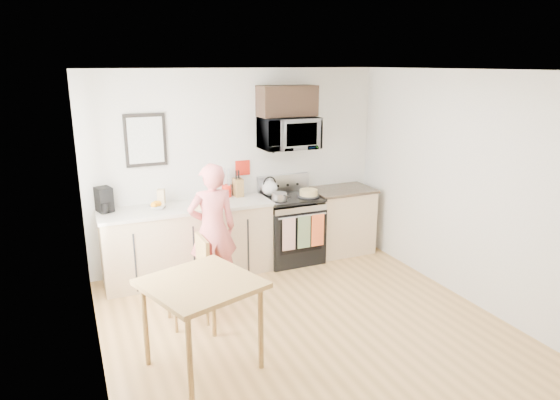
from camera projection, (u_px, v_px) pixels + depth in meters
name	position (u px, v px, depth m)	size (l,w,h in m)	color
floor	(316.00, 338.00, 5.00)	(4.60, 4.60, 0.00)	#A4783F
back_wall	(239.00, 168.00, 6.69)	(4.00, 0.04, 2.60)	silver
front_wall	(522.00, 331.00, 2.62)	(4.00, 0.04, 2.60)	silver
left_wall	(92.00, 244.00, 3.89)	(0.04, 4.60, 2.60)	silver
right_wall	(481.00, 192.00, 5.43)	(0.04, 4.60, 2.60)	silver
ceiling	(322.00, 70.00, 4.31)	(4.00, 4.60, 0.04)	silver
window	(87.00, 189.00, 4.54)	(0.06, 1.40, 1.50)	white
cabinet_left	(188.00, 243.00, 6.34)	(2.10, 0.60, 0.90)	tan
countertop_left	(186.00, 207.00, 6.22)	(2.14, 0.64, 0.04)	beige
cabinet_right	(341.00, 221.00, 7.20)	(0.84, 0.60, 0.90)	tan
countertop_right	(342.00, 190.00, 7.08)	(0.88, 0.64, 0.04)	black
range	(291.00, 230.00, 6.88)	(0.76, 0.70, 1.16)	black
microwave	(288.00, 133.00, 6.62)	(0.76, 0.51, 0.42)	#A5A5AA
upper_cabinet	(287.00, 101.00, 6.54)	(0.76, 0.35, 0.40)	black
wall_art	(145.00, 140.00, 6.09)	(0.50, 0.04, 0.65)	black
wall_trivet	(243.00, 168.00, 6.70)	(0.20, 0.02, 0.20)	#A71B0E
person	(213.00, 229.00, 5.84)	(0.57, 0.38, 1.57)	#B53139
dining_table	(201.00, 291.00, 4.35)	(0.98, 0.98, 0.83)	brown
chair	(198.00, 268.00, 5.21)	(0.44, 0.40, 0.93)	brown
knife_block	(238.00, 187.00, 6.64)	(0.11, 0.15, 0.24)	brown
utensil_crock	(226.00, 186.00, 6.60)	(0.13, 0.13, 0.38)	#A71B0E
fruit_bowl	(157.00, 206.00, 6.08)	(0.25, 0.25, 0.10)	silver
milk_carton	(161.00, 198.00, 6.14)	(0.09, 0.09, 0.23)	tan
coffee_maker	(104.00, 200.00, 5.94)	(0.22, 0.27, 0.30)	black
bread_bag	(203.00, 205.00, 6.08)	(0.27, 0.13, 0.10)	tan
cake	(309.00, 193.00, 6.70)	(0.29, 0.29, 0.10)	black
kettle	(270.00, 187.00, 6.73)	(0.21, 0.21, 0.27)	silver
pot	(279.00, 197.00, 6.50)	(0.20, 0.33, 0.10)	#A5A5AA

